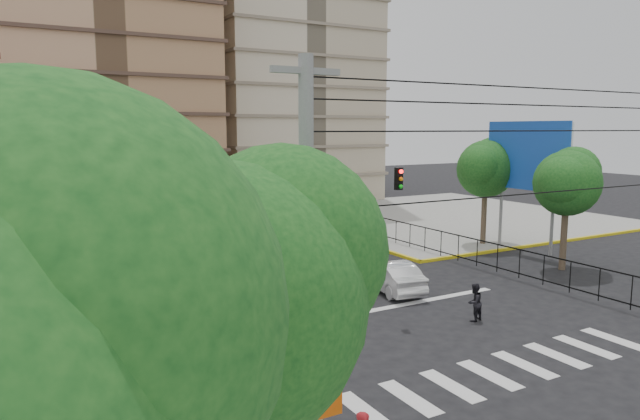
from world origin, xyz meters
TOP-DOWN VIEW (x-y plane):
  - ground at (0.00, 0.00)m, footprint 160.00×160.00m
  - sidewalk_ne at (20.00, 20.00)m, footprint 26.00×26.00m
  - crosswalk_stripes at (0.00, -6.00)m, footprint 12.00×2.40m
  - stop_line at (0.00, 1.20)m, footprint 13.00×0.40m
  - park_fence at (9.00, 4.50)m, footprint 0.10×22.50m
  - billboard at (14.45, 6.00)m, footprint 0.36×6.20m
  - tree_sw_near at (-10.90, -9.99)m, footprint 5.63×4.60m
  - tree_park_a at (13.08, 2.01)m, footprint 4.41×3.60m
  - tree_park_c at (14.09, 9.01)m, footprint 4.65×3.80m
  - tree_tudor at (-11.90, 16.01)m, footprint 5.39×4.40m
  - traffic_light_nw at (-7.80, 7.80)m, footprint 0.28×0.22m
  - traffic_light_hanging at (0.00, -2.04)m, footprint 18.00×9.12m
  - utility_pole_sw at (-9.00, -9.00)m, footprint 1.40×0.28m
  - district_sign at (-8.80, -9.24)m, footprint 0.90×0.12m
  - van_right_lane at (1.47, 9.82)m, footprint 2.54×5.16m
  - van_left_lane at (-1.32, 19.91)m, footprint 2.70×5.64m
  - car_silver_front_left at (-1.52, 4.51)m, footprint 1.97×4.25m
  - car_white_front_right at (2.12, 3.29)m, footprint 2.31×4.78m
  - car_grey_mid_left at (-3.03, 9.67)m, footprint 2.91×5.39m
  - car_silver_rear_left at (-1.74, 14.90)m, footprint 2.09×4.42m
  - car_darkgrey_mid_right at (3.29, 15.75)m, footprint 2.07×3.90m
  - car_white_rear_right at (1.00, 20.33)m, footprint 1.66×4.48m
  - pedestrian_crosswalk at (2.51, -1.93)m, footprint 0.87×0.74m

SIDE VIEW (x-z plane):
  - ground at x=0.00m, z-range 0.00..0.00m
  - park_fence at x=9.00m, z-range -0.83..0.83m
  - crosswalk_stripes at x=0.00m, z-range 0.00..0.01m
  - stop_line at x=0.00m, z-range 0.00..0.01m
  - sidewalk_ne at x=20.00m, z-range 0.00..0.15m
  - car_silver_rear_left at x=-1.74m, z-range 0.00..1.25m
  - car_darkgrey_mid_right at x=3.29m, z-range 0.00..1.26m
  - car_silver_front_left at x=-1.52m, z-range 0.00..1.41m
  - car_grey_mid_left at x=-3.03m, z-range 0.00..1.44m
  - car_white_rear_right at x=1.00m, z-range 0.00..1.46m
  - car_white_front_right at x=2.12m, z-range 0.00..1.51m
  - pedestrian_crosswalk at x=2.51m, z-range 0.00..1.57m
  - van_right_lane at x=1.47m, z-range -0.03..2.20m
  - van_left_lane at x=-1.32m, z-range -0.03..2.42m
  - district_sign at x=-8.80m, z-range 0.85..4.05m
  - traffic_light_nw at x=-7.80m, z-range 0.91..5.31m
  - utility_pole_sw at x=-9.00m, z-range 0.27..9.27m
  - tree_park_a at x=13.08m, z-range 1.60..8.42m
  - tree_tudor at x=-11.90m, z-range 1.50..8.93m
  - tree_sw_near at x=-10.90m, z-range 1.48..9.06m
  - tree_park_c at x=14.09m, z-range 1.71..8.96m
  - traffic_light_hanging at x=0.00m, z-range 5.44..6.36m
  - billboard at x=14.45m, z-range 1.95..10.05m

